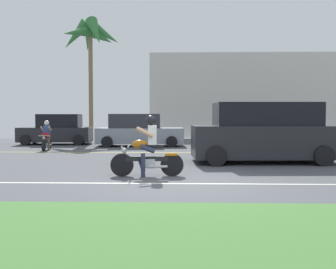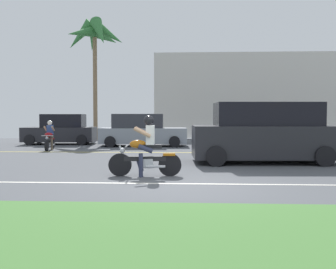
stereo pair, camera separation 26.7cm
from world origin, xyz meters
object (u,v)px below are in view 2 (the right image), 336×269
(suv_nearby, at_px, (264,134))
(parked_car_1, at_px, (142,131))
(palm_tree_0, at_px, (95,38))
(parked_car_0, at_px, (61,130))
(motorcyclist_distant, at_px, (50,137))
(motorcyclist, at_px, (146,151))

(suv_nearby, relative_size, parked_car_1, 1.09)
(parked_car_1, xyz_separation_m, palm_tree_0, (-3.50, 4.68, 5.69))
(parked_car_0, distance_m, parked_car_1, 4.75)
(motorcyclist_distant, bearing_deg, motorcyclist, -55.66)
(parked_car_1, height_order, palm_tree_0, palm_tree_0)
(parked_car_0, height_order, palm_tree_0, palm_tree_0)
(suv_nearby, height_order, palm_tree_0, palm_tree_0)
(parked_car_1, bearing_deg, palm_tree_0, 126.83)
(motorcyclist, xyz_separation_m, suv_nearby, (3.64, 3.23, 0.30))
(suv_nearby, xyz_separation_m, parked_car_1, (-4.97, 7.03, -0.20))
(motorcyclist, height_order, parked_car_0, parked_car_0)
(motorcyclist, xyz_separation_m, motorcyclist_distant, (-5.26, 7.69, -0.10))
(suv_nearby, height_order, parked_car_1, suv_nearby)
(suv_nearby, xyz_separation_m, parked_car_0, (-9.58, 8.17, -0.21))
(palm_tree_0, bearing_deg, parked_car_1, -53.17)
(parked_car_1, distance_m, motorcyclist_distant, 4.69)
(motorcyclist, relative_size, suv_nearby, 0.38)
(parked_car_0, relative_size, parked_car_1, 0.87)
(palm_tree_0, relative_size, motorcyclist_distant, 4.76)
(motorcyclist, distance_m, suv_nearby, 4.87)
(palm_tree_0, height_order, motorcyclist_distant, palm_tree_0)
(parked_car_0, distance_m, motorcyclist_distant, 3.77)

